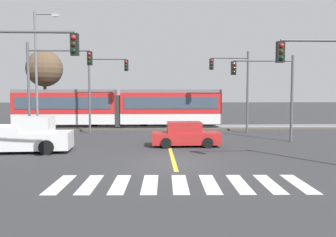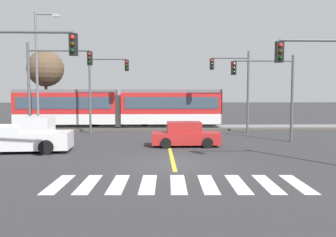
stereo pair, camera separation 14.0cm
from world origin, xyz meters
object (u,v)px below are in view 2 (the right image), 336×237
traffic_light_far_right (236,81)px  traffic_light_far_left (102,82)px  street_lamp_west (39,66)px  pickup_truck (24,137)px  bare_tree_far_west (45,69)px  light_rail_tram (119,107)px  traffic_light_near_left (18,74)px  traffic_light_near_right (330,78)px  sedan_crossing (185,135)px  traffic_light_mid_left (50,77)px  traffic_light_mid_right (271,84)px

traffic_light_far_right → traffic_light_far_left: bearing=179.1°
traffic_light_far_right → street_lamp_west: size_ratio=0.68×
pickup_truck → traffic_light_far_left: traffic_light_far_left is taller
pickup_truck → traffic_light_far_right: traffic_light_far_right is taller
street_lamp_west → bare_tree_far_west: size_ratio=1.27×
light_rail_tram → traffic_light_near_left: bearing=-97.3°
traffic_light_near_right → traffic_light_far_right: bearing=94.2°
traffic_light_far_right → sedan_crossing: bearing=-124.1°
street_lamp_west → bare_tree_far_west: street_lamp_west is taller
traffic_light_mid_left → street_lamp_west: (-2.59, 5.85, 1.16)m
sedan_crossing → traffic_light_far_right: size_ratio=0.63×
traffic_light_mid_left → traffic_light_far_right: bearing=21.3°
traffic_light_far_right → bare_tree_far_west: size_ratio=0.86×
pickup_truck → traffic_light_near_left: (1.78, -5.28, 3.28)m
traffic_light_near_left → traffic_light_near_right: traffic_light_near_left is taller
traffic_light_far_left → street_lamp_west: bearing=175.5°
pickup_truck → traffic_light_mid_right: size_ratio=0.94×
traffic_light_far_right → street_lamp_west: street_lamp_west is taller
pickup_truck → traffic_light_near_right: (14.97, -4.87, 3.13)m
sedan_crossing → traffic_light_near_right: traffic_light_near_right is taller
traffic_light_mid_right → traffic_light_near_right: 8.44m
traffic_light_near_left → traffic_light_mid_right: bearing=33.5°
light_rail_tram → traffic_light_far_left: bearing=-105.4°
sedan_crossing → bare_tree_far_west: bearing=129.7°
traffic_light_far_left → traffic_light_near_right: 18.25m
sedan_crossing → traffic_light_near_left: traffic_light_near_left is taller
traffic_light_mid_left → pickup_truck: bearing=-97.5°
pickup_truck → traffic_light_near_left: bearing=-71.3°
sedan_crossing → street_lamp_west: 14.45m
traffic_light_near_right → street_lamp_west: street_lamp_west is taller
traffic_light_near_left → traffic_light_mid_right: size_ratio=1.07×
traffic_light_far_left → traffic_light_near_left: size_ratio=1.04×
light_rail_tram → bare_tree_far_west: 10.72m
traffic_light_mid_left → traffic_light_far_left: bearing=64.3°
pickup_truck → traffic_light_mid_left: (0.46, 3.54, 3.49)m
traffic_light_near_right → street_lamp_west: (-17.10, 14.25, 1.52)m
traffic_light_far_left → traffic_light_mid_right: (12.05, -5.40, -0.29)m
traffic_light_far_left → traffic_light_near_left: traffic_light_far_left is taller
traffic_light_near_right → bare_tree_far_west: bearing=129.9°
light_rail_tram → traffic_light_far_right: bearing=-20.5°
traffic_light_far_left → street_lamp_west: (-5.21, 0.41, 1.27)m
traffic_light_near_right → bare_tree_far_west: (-19.23, 22.98, 1.85)m
pickup_truck → traffic_light_far_right: bearing=32.3°
traffic_light_far_right → traffic_light_mid_left: (-13.49, -5.27, 0.03)m
traffic_light_mid_left → traffic_light_near_left: (1.32, -8.82, -0.22)m
traffic_light_far_right → bare_tree_far_west: bare_tree_far_west is taller
light_rail_tram → traffic_light_mid_right: bearing=-38.9°
light_rail_tram → pickup_truck: 13.20m
pickup_truck → traffic_light_mid_left: traffic_light_mid_left is taller
pickup_truck → traffic_light_far_left: size_ratio=0.85×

